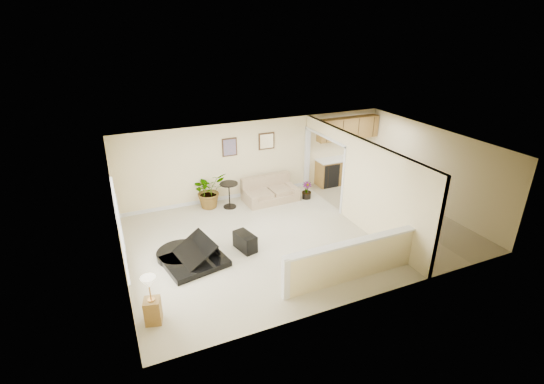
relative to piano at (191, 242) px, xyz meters
name	(u,v)px	position (x,y,z in m)	size (l,w,h in m)	color
floor	(299,234)	(2.99, 0.17, -0.55)	(9.00, 9.00, 0.00)	beige
back_wall	(258,158)	(2.99, 3.17, 0.70)	(9.00, 0.04, 2.50)	beige
front_wall	(370,248)	(2.99, -2.83, 0.70)	(9.00, 0.04, 2.50)	beige
left_wall	(118,225)	(-1.51, 0.17, 0.70)	(0.04, 6.00, 2.50)	beige
right_wall	(432,168)	(7.49, 0.17, 0.70)	(0.04, 6.00, 2.50)	beige
ceiling	(302,146)	(2.99, 0.17, 1.95)	(9.00, 6.00, 0.04)	white
kitchen_vinyl	(391,213)	(6.14, 0.17, -0.54)	(2.70, 6.00, 0.01)	tan
interior_partition	(352,180)	(4.79, 0.42, 0.67)	(0.18, 5.99, 2.50)	beige
pony_half_wall	(350,260)	(3.07, -2.13, -0.03)	(3.42, 0.22, 1.00)	beige
left_window	(119,227)	(-1.49, -0.33, 0.90)	(0.05, 2.15, 1.45)	white
wall_art_left	(230,147)	(2.04, 3.14, 1.20)	(0.48, 0.04, 0.58)	#3D2716
wall_mirror	(267,141)	(3.29, 3.14, 1.25)	(0.55, 0.04, 0.55)	#3D2716
kitchen_cabinets	(344,159)	(6.18, 2.90, 0.32)	(2.36, 0.65, 2.33)	olive
piano	(191,242)	(0.00, 0.00, 0.00)	(1.80, 1.83, 1.31)	black
piano_bench	(245,242)	(1.37, 0.01, -0.32)	(0.34, 0.67, 0.44)	black
loveseat	(270,189)	(3.14, 2.55, -0.18)	(1.73, 1.02, 0.97)	tan
accent_table	(229,192)	(1.78, 2.53, -0.03)	(0.56, 0.56, 0.81)	black
palm_plant	(209,191)	(1.22, 2.82, 0.00)	(1.24, 1.16, 1.11)	black
small_plant	(307,192)	(4.30, 2.16, -0.31)	(0.37, 0.37, 0.56)	black
lamp_stand	(152,303)	(-1.16, -1.76, -0.11)	(0.37, 0.37, 1.04)	olive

